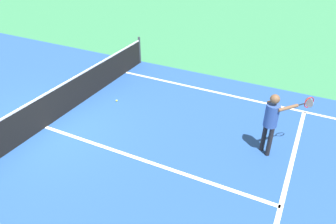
# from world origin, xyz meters

# --- Properties ---
(ground_plane) EXTENTS (60.00, 60.00, 0.00)m
(ground_plane) POSITION_xyz_m (0.00, 0.00, 0.00)
(ground_plane) COLOR #337F51
(court_surface_inbounds) EXTENTS (10.62, 24.40, 0.00)m
(court_surface_inbounds) POSITION_xyz_m (0.00, 0.00, 0.00)
(court_surface_inbounds) COLOR #234C93
(court_surface_inbounds) RESTS_ON ground_plane
(line_sideline_right) EXTENTS (0.10, 11.89, 0.01)m
(line_sideline_right) POSITION_xyz_m (4.11, -5.95, 0.00)
(line_sideline_right) COLOR white
(line_sideline_right) RESTS_ON ground_plane
(line_service_near) EXTENTS (8.22, 0.10, 0.01)m
(line_service_near) POSITION_xyz_m (0.00, -6.40, 0.00)
(line_service_near) COLOR white
(line_service_near) RESTS_ON ground_plane
(line_center_service) EXTENTS (0.10, 6.40, 0.01)m
(line_center_service) POSITION_xyz_m (0.00, -3.20, 0.00)
(line_center_service) COLOR white
(line_center_service) RESTS_ON ground_plane
(net) EXTENTS (10.39, 0.09, 1.07)m
(net) POSITION_xyz_m (0.00, 0.00, 0.49)
(net) COLOR #33383D
(net) RESTS_ON ground_plane
(player_near) EXTENTS (0.86, 0.98, 1.64)m
(player_near) POSITION_xyz_m (1.64, -5.74, 1.02)
(player_near) COLOR black
(player_near) RESTS_ON ground_plane
(tennis_ball_near_net) EXTENTS (0.07, 0.07, 0.07)m
(tennis_ball_near_net) POSITION_xyz_m (2.10, -0.96, 0.03)
(tennis_ball_near_net) COLOR #CCE033
(tennis_ball_near_net) RESTS_ON ground_plane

